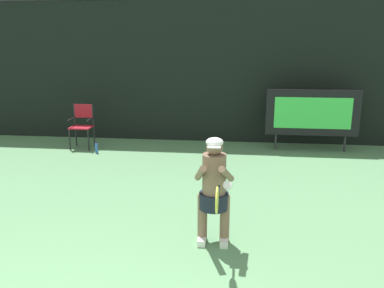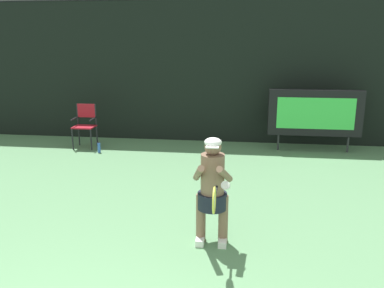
{
  "view_description": "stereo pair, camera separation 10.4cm",
  "coord_description": "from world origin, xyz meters",
  "px_view_note": "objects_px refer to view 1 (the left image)",
  "views": [
    {
      "loc": [
        1.35,
        -2.08,
        2.69
      ],
      "look_at": [
        0.64,
        4.11,
        1.05
      ],
      "focal_mm": 37.92,
      "sensor_mm": 36.0,
      "label": 1
    },
    {
      "loc": [
        1.45,
        -2.07,
        2.69
      ],
      "look_at": [
        0.64,
        4.11,
        1.05
      ],
      "focal_mm": 37.92,
      "sensor_mm": 36.0,
      "label": 2
    }
  ],
  "objects_px": {
    "tennis_player": "(214,187)",
    "tennis_racket": "(217,199)",
    "scoreboard": "(312,113)",
    "umpire_chair": "(82,123)",
    "water_bottle": "(97,148)"
  },
  "relations": [
    {
      "from": "water_bottle",
      "to": "umpire_chair",
      "type": "bearing_deg",
      "value": 137.02
    },
    {
      "from": "scoreboard",
      "to": "tennis_player",
      "type": "relative_size",
      "value": 1.51
    },
    {
      "from": "water_bottle",
      "to": "tennis_racket",
      "type": "distance_m",
      "value": 5.72
    },
    {
      "from": "scoreboard",
      "to": "tennis_racket",
      "type": "relative_size",
      "value": 3.65
    },
    {
      "from": "umpire_chair",
      "to": "tennis_player",
      "type": "relative_size",
      "value": 0.74
    },
    {
      "from": "tennis_player",
      "to": "tennis_racket",
      "type": "relative_size",
      "value": 2.43
    },
    {
      "from": "water_bottle",
      "to": "tennis_racket",
      "type": "bearing_deg",
      "value": -56.42
    },
    {
      "from": "umpire_chair",
      "to": "scoreboard",
      "type": "bearing_deg",
      "value": 3.47
    },
    {
      "from": "umpire_chair",
      "to": "tennis_racket",
      "type": "distance_m",
      "value": 6.34
    },
    {
      "from": "scoreboard",
      "to": "umpire_chair",
      "type": "bearing_deg",
      "value": -176.53
    },
    {
      "from": "scoreboard",
      "to": "umpire_chair",
      "type": "distance_m",
      "value": 5.64
    },
    {
      "from": "scoreboard",
      "to": "water_bottle",
      "type": "relative_size",
      "value": 8.3
    },
    {
      "from": "tennis_player",
      "to": "tennis_racket",
      "type": "distance_m",
      "value": 0.67
    },
    {
      "from": "scoreboard",
      "to": "umpire_chair",
      "type": "relative_size",
      "value": 2.04
    },
    {
      "from": "umpire_chair",
      "to": "tennis_racket",
      "type": "xyz_separation_m",
      "value": [
        3.64,
        -5.19,
        0.28
      ]
    }
  ]
}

